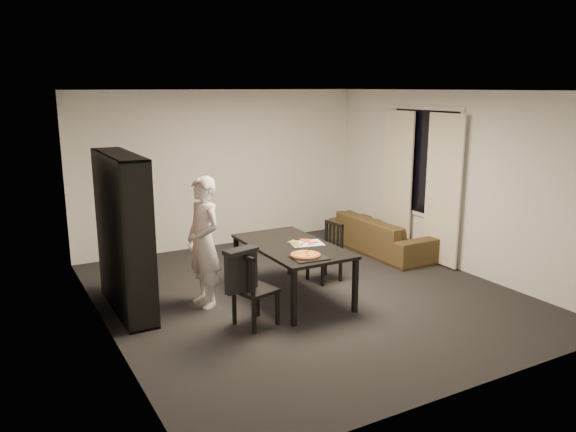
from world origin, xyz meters
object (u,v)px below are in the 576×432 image
dining_table (292,249)px  sofa (382,234)px  chair_right (329,247)px  person (204,242)px  bookshelf (124,234)px  pepperoni_pizza (306,255)px  chair_left (250,285)px  baking_tray (309,258)px

dining_table → sofa: (2.29, 1.06, -0.35)m
chair_right → person: size_ratio=0.51×
bookshelf → chair_right: size_ratio=2.33×
chair_right → pepperoni_pizza: bearing=-53.0°
bookshelf → pepperoni_pizza: bookshelf is taller
dining_table → person: 1.12m
chair_left → chair_right: size_ratio=1.06×
chair_right → chair_left: bearing=-68.4°
dining_table → chair_right: size_ratio=2.06×
bookshelf → dining_table: 2.06m
bookshelf → chair_left: size_ratio=2.19×
chair_right → pepperoni_pizza: chair_right is taller
chair_right → pepperoni_pizza: 1.29m
bookshelf → dining_table: bearing=-17.4°
pepperoni_pizza → sofa: 2.93m
baking_tray → sofa: bearing=34.8°
dining_table → person: size_ratio=1.04×
chair_right → baking_tray: (-0.89, -0.94, 0.24)m
chair_left → person: 0.94m
person → bookshelf: bearing=-119.4°
bookshelf → dining_table: bookshelf is taller
pepperoni_pizza → sofa: pepperoni_pizza is taller
dining_table → pepperoni_pizza: (-0.12, -0.54, 0.09)m
pepperoni_pizza → dining_table: bearing=77.2°
dining_table → chair_right: 0.87m
pepperoni_pizza → sofa: size_ratio=0.18×
chair_right → sofa: size_ratio=0.41×
person → sofa: 3.47m
chair_right → dining_table: bearing=-73.8°
baking_tray → chair_right: bearing=46.6°
chair_right → bookshelf: bearing=-103.0°
bookshelf → pepperoni_pizza: (1.81, -1.15, -0.22)m
bookshelf → chair_right: bookshelf is taller
bookshelf → baking_tray: 2.21m
bookshelf → chair_left: bookshelf is taller
sofa → baking_tray: bearing=124.8°
person → pepperoni_pizza: 1.26m
baking_tray → sofa: (2.39, 1.66, -0.41)m
bookshelf → chair_left: 1.66m
chair_left → person: person is taller
dining_table → pepperoni_pizza: size_ratio=4.80×
baking_tray → bookshelf: bearing=146.7°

